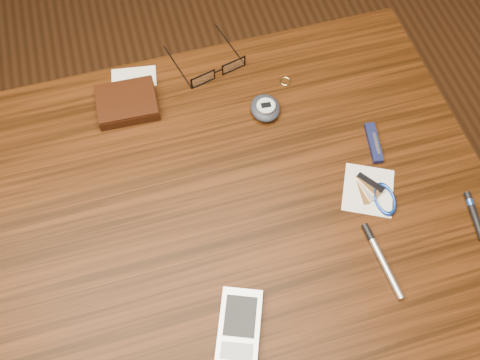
{
  "coord_description": "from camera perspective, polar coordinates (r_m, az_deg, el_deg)",
  "views": [
    {
      "loc": [
        -0.04,
        -0.39,
        1.57
      ],
      "look_at": [
        0.08,
        0.03,
        0.76
      ],
      "focal_mm": 40.0,
      "sensor_mm": 36.0,
      "label": 1
    }
  ],
  "objects": [
    {
      "name": "desk",
      "position": [
        1.0,
        -3.72,
        -5.7
      ],
      "size": [
        1.0,
        0.7,
        0.75
      ],
      "color": "#321708",
      "rests_on": "ground"
    },
    {
      "name": "gold_ring",
      "position": [
        1.06,
        4.86,
        10.44
      ],
      "size": [
        0.03,
        0.03,
        0.0
      ],
      "primitive_type": "torus",
      "rotation": [
        0.0,
        0.0,
        -0.3
      ],
      "color": "#CABB64",
      "rests_on": "desk"
    },
    {
      "name": "wallet_and_card",
      "position": [
        1.03,
        -11.96,
        8.13
      ],
      "size": [
        0.13,
        0.14,
        0.02
      ],
      "color": "black",
      "rests_on": "desk"
    },
    {
      "name": "pocket_knife",
      "position": [
        1.0,
        14.08,
        3.88
      ],
      "size": [
        0.03,
        0.08,
        0.01
      ],
      "color": "#121339",
      "rests_on": "desk"
    },
    {
      "name": "black_blue_pen",
      "position": [
        0.98,
        23.69,
        -3.33
      ],
      "size": [
        0.03,
        0.09,
        0.01
      ],
      "color": "black",
      "rests_on": "desk"
    },
    {
      "name": "ground",
      "position": [
        1.62,
        -2.37,
        -14.58
      ],
      "size": [
        3.8,
        3.8,
        0.0
      ],
      "primitive_type": "plane",
      "color": "#472814",
      "rests_on": "ground"
    },
    {
      "name": "pedometer",
      "position": [
        1.0,
        2.71,
        7.68
      ],
      "size": [
        0.06,
        0.07,
        0.03
      ],
      "color": "#21242C",
      "rests_on": "desk"
    },
    {
      "name": "pda_phone",
      "position": [
        0.83,
        -0.07,
        -15.39
      ],
      "size": [
        0.1,
        0.13,
        0.02
      ],
      "color": "#AAA9AE",
      "rests_on": "desk"
    },
    {
      "name": "silver_pen",
      "position": [
        0.9,
        14.64,
        -7.7
      ],
      "size": [
        0.02,
        0.13,
        0.01
      ],
      "color": "silver",
      "rests_on": "desk"
    },
    {
      "name": "notepad_keys",
      "position": [
        0.95,
        14.36,
        -1.48
      ],
      "size": [
        0.12,
        0.12,
        0.01
      ],
      "color": "silver",
      "rests_on": "desk"
    },
    {
      "name": "eyeglasses",
      "position": [
        1.06,
        -2.51,
        11.64
      ],
      "size": [
        0.15,
        0.15,
        0.03
      ],
      "color": "black",
      "rests_on": "desk"
    }
  ]
}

